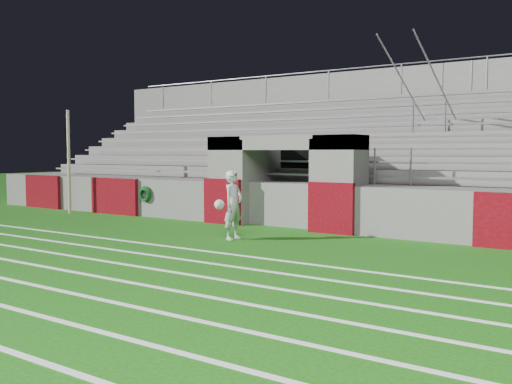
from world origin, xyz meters
The scene contains 6 objects.
ground centered at (0.00, 0.00, 0.00)m, with size 90.00×90.00×0.00m, color #14520D.
field_post centered at (-8.09, 2.32, 1.80)m, with size 0.11×0.11×3.60m, color tan.
field_markings centered at (0.00, -5.00, 0.01)m, with size 28.00×8.09×0.01m.
stadium_structure centered at (0.00, 7.97, 1.49)m, with size 26.00×8.48×5.42m.
goalkeeper_with_ball centered at (0.26, 0.71, 0.85)m, with size 0.53×0.73×1.69m.
hose_coil centered at (-5.01, 2.93, 0.76)m, with size 0.53×0.14×0.53m.
Camera 1 is at (8.57, -10.44, 2.14)m, focal length 40.00 mm.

